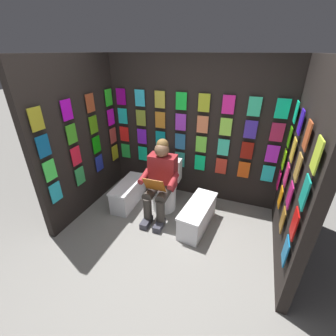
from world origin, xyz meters
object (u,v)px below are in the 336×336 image
object	(u,v)px
person_reading	(160,180)
comic_longbox_near	(128,193)
toilet	(165,188)
comic_longbox_far	(198,215)

from	to	relation	value
person_reading	comic_longbox_near	xyz separation A→B (m)	(0.60, -0.06, -0.41)
person_reading	toilet	bearing A→B (deg)	-90.24
person_reading	comic_longbox_far	bearing A→B (deg)	170.18
toilet	comic_longbox_near	bearing A→B (deg)	14.11
comic_longbox_far	person_reading	bearing A→B (deg)	-1.40
toilet	comic_longbox_near	xyz separation A→B (m)	(0.59, 0.17, -0.13)
person_reading	comic_longbox_far	world-z (taller)	person_reading
person_reading	comic_longbox_near	size ratio (longest dim) A/B	1.52
comic_longbox_near	comic_longbox_far	world-z (taller)	comic_longbox_near
comic_longbox_near	comic_longbox_far	bearing A→B (deg)	170.89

